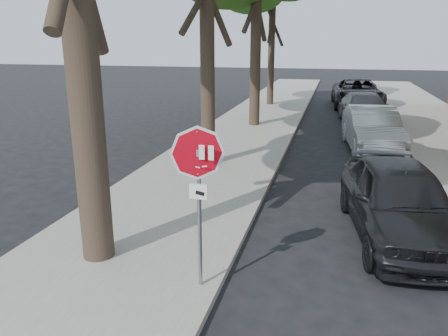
% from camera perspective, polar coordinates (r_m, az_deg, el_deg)
% --- Properties ---
extents(ground, '(120.00, 120.00, 0.00)m').
position_cam_1_polar(ground, '(7.22, 2.49, -16.45)').
color(ground, black).
rests_on(ground, ground).
extents(sidewalk_left, '(4.00, 55.00, 0.12)m').
position_cam_1_polar(sidewalk_left, '(18.73, 2.53, 4.45)').
color(sidewalk_left, gray).
rests_on(sidewalk_left, ground).
extents(curb_left, '(0.12, 55.00, 0.13)m').
position_cam_1_polar(curb_left, '(18.43, 8.80, 4.10)').
color(curb_left, '#9E9384').
rests_on(curb_left, ground).
extents(curb_right, '(0.12, 55.00, 0.13)m').
position_cam_1_polar(curb_right, '(18.56, 22.45, 3.13)').
color(curb_right, '#9E9384').
rests_on(curb_right, ground).
extents(stop_sign, '(0.76, 0.34, 2.61)m').
position_cam_1_polar(stop_sign, '(6.52, -3.37, -1.16)').
color(stop_sign, gray).
rests_on(stop_sign, sidewalk_left).
extents(car_a, '(2.48, 4.86, 1.58)m').
position_cam_1_polar(car_a, '(9.54, 21.88, -3.94)').
color(car_a, black).
rests_on(car_a, ground).
extents(car_b, '(2.14, 4.90, 1.57)m').
position_cam_1_polar(car_b, '(16.99, 18.77, 4.86)').
color(car_b, '#B2B7BB').
rests_on(car_b, ground).
extents(car_c, '(2.63, 5.30, 1.48)m').
position_cam_1_polar(car_c, '(22.14, 17.85, 7.32)').
color(car_c, '#56555B').
rests_on(car_c, ground).
extents(car_d, '(3.13, 6.22, 1.69)m').
position_cam_1_polar(car_d, '(27.95, 17.01, 9.33)').
color(car_d, black).
rests_on(car_d, ground).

